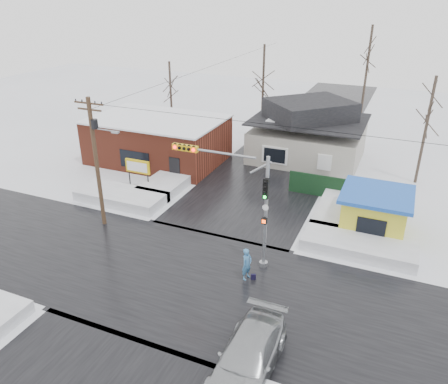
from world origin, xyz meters
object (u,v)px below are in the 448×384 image
at_px(traffic_signal, 240,194).
at_px(kiosk, 375,211).
at_px(pedestrian, 247,264).
at_px(utility_pole, 96,156).
at_px(marquee_sign, 138,167).
at_px(car, 248,357).

height_order(traffic_signal, kiosk, traffic_signal).
relative_size(traffic_signal, pedestrian, 3.60).
bearing_deg(utility_pole, kiosk, 20.44).
height_order(utility_pole, marquee_sign, utility_pole).
height_order(utility_pole, car, utility_pole).
distance_m(utility_pole, kiosk, 18.95).
xyz_separation_m(kiosk, pedestrian, (-6.00, -8.55, -0.49)).
bearing_deg(kiosk, pedestrian, -125.03).
relative_size(marquee_sign, car, 0.44).
height_order(utility_pole, kiosk, utility_pole).
distance_m(utility_pole, marquee_sign, 6.87).
bearing_deg(marquee_sign, pedestrian, -32.78).
height_order(kiosk, car, kiosk).
distance_m(utility_pole, pedestrian, 12.33).
bearing_deg(utility_pole, traffic_signal, -2.95).
bearing_deg(car, traffic_signal, 113.37).
bearing_deg(marquee_sign, utility_pole, -79.87).
bearing_deg(traffic_signal, marquee_sign, 150.28).
bearing_deg(traffic_signal, pedestrian, -54.92).
relative_size(traffic_signal, marquee_sign, 2.75).
bearing_deg(utility_pole, pedestrian, -10.21).
bearing_deg(traffic_signal, kiosk, 44.84).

